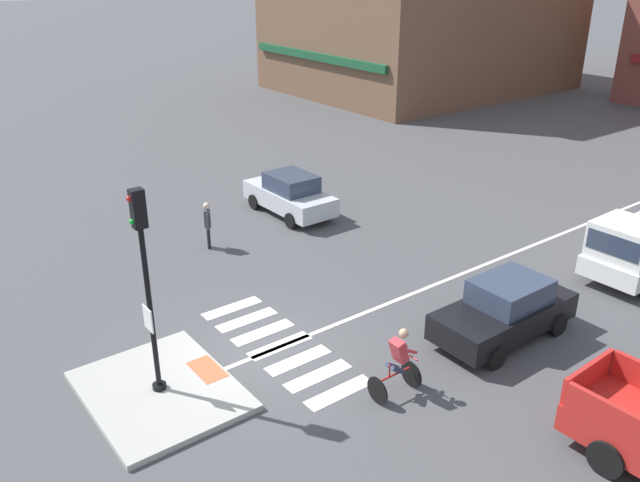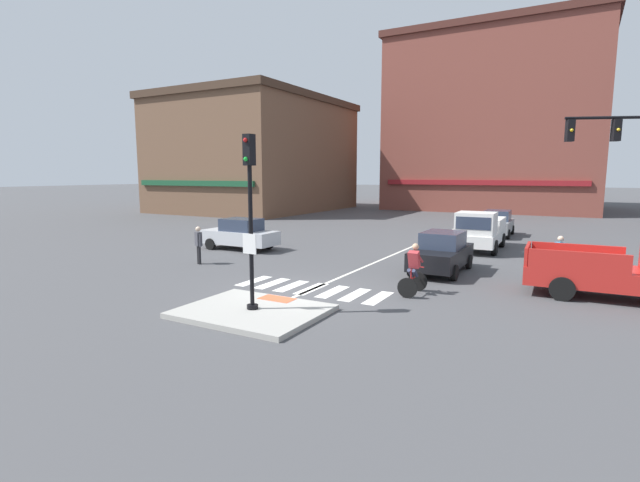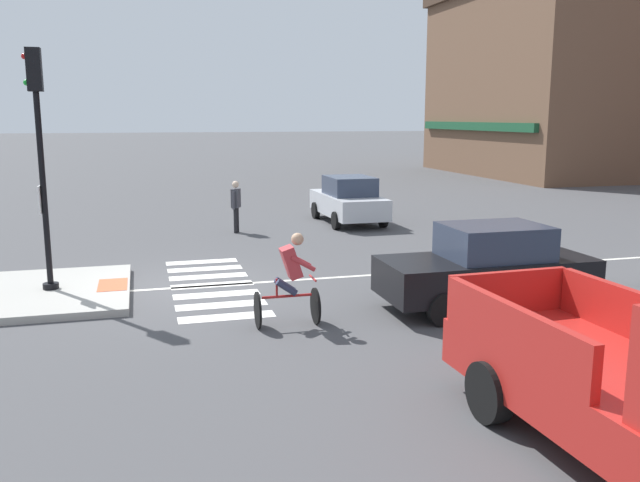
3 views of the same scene
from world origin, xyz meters
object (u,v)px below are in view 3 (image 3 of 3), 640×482
at_px(car_black_eastbound_mid, 488,267).
at_px(pedestrian_at_curb_left, 236,202).
at_px(signal_pole, 40,147).
at_px(car_silver_cross_left, 348,200).
at_px(cyclist, 290,278).

relative_size(car_black_eastbound_mid, pedestrian_at_curb_left, 2.46).
bearing_deg(signal_pole, car_silver_cross_left, 130.36).
distance_m(car_black_eastbound_mid, cyclist, 3.94).
height_order(car_silver_cross_left, car_black_eastbound_mid, same).
height_order(cyclist, pedestrian_at_curb_left, cyclist).
xyz_separation_m(signal_pole, pedestrian_at_curb_left, (-6.61, 4.84, -2.09)).
relative_size(signal_pole, car_black_eastbound_mid, 1.18).
xyz_separation_m(car_silver_cross_left, pedestrian_at_curb_left, (0.98, -4.09, 0.17)).
bearing_deg(cyclist, car_black_eastbound_mid, 91.43).
bearing_deg(pedestrian_at_curb_left, signal_pole, -36.24).
distance_m(cyclist, pedestrian_at_curb_left, 9.91).
relative_size(car_black_eastbound_mid, cyclist, 2.44).
xyz_separation_m(signal_pole, car_black_eastbound_mid, (3.19, 8.32, -2.26)).
distance_m(signal_pole, cyclist, 5.91).
xyz_separation_m(car_black_eastbound_mid, cyclist, (0.10, -3.94, 0.06)).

